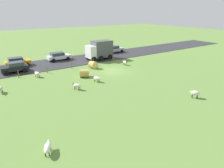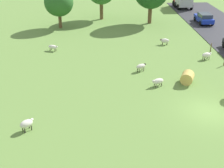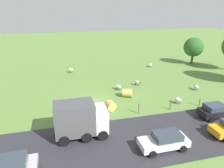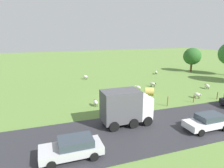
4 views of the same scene
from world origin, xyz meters
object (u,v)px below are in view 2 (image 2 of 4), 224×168
object	(u,v)px
sheep_2	(158,81)
sheep_4	(27,124)
sheep_6	(206,55)
car_4	(204,18)
hay_bale_0	(187,77)
sheep_0	(53,47)
sheep_3	(141,66)
sheep_1	(165,41)
tree_1	(59,2)

from	to	relation	value
sheep_2	sheep_4	bearing A→B (deg)	-148.93
sheep_6	car_4	bearing A→B (deg)	72.73
sheep_4	hay_bale_0	world-z (taller)	hay_bale_0
sheep_0	sheep_6	distance (m)	17.41
sheep_2	sheep_3	world-z (taller)	sheep_3
hay_bale_0	sheep_1	bearing A→B (deg)	88.86
sheep_1	tree_1	bearing A→B (deg)	148.65
sheep_1	hay_bale_0	bearing A→B (deg)	-91.14
tree_1	sheep_0	bearing A→B (deg)	-90.02
sheep_6	hay_bale_0	bearing A→B (deg)	-123.43
sheep_2	sheep_6	bearing A→B (deg)	43.08
sheep_4	hay_bale_0	size ratio (longest dim) A/B	0.83
sheep_0	hay_bale_0	size ratio (longest dim) A/B	0.98
sheep_1	sheep_2	size ratio (longest dim) A/B	0.94
car_4	sheep_2	bearing A→B (deg)	-118.19
sheep_2	sheep_3	distance (m)	3.55
sheep_0	sheep_2	bearing A→B (deg)	-43.22
sheep_6	tree_1	xyz separation A→B (m)	(-17.00, 13.37, 3.11)
sheep_4	tree_1	world-z (taller)	tree_1
tree_1	sheep_3	bearing A→B (deg)	-59.61
sheep_6	tree_1	distance (m)	21.85
sheep_6	tree_1	bearing A→B (deg)	141.82
sheep_1	sheep_3	size ratio (longest dim) A/B	0.97
tree_1	car_4	distance (m)	21.70
sheep_1	sheep_6	distance (m)	6.21
sheep_3	tree_1	xyz separation A→B (m)	(-9.42, 16.07, 3.12)
sheep_3	sheep_6	size ratio (longest dim) A/B	1.00
sheep_1	sheep_2	bearing A→B (deg)	-105.09
sheep_6	sheep_4	bearing A→B (deg)	-143.88
sheep_4	tree_1	bearing A→B (deg)	89.94
sheep_0	sheep_1	world-z (taller)	sheep_1
sheep_2	tree_1	xyz separation A→B (m)	(-10.48, 19.46, 3.16)
sheep_1	car_4	xyz separation A→B (m)	(7.98, 9.30, 0.34)
sheep_2	sheep_4	world-z (taller)	sheep_4
sheep_3	sheep_4	bearing A→B (deg)	-134.19
hay_bale_0	tree_1	bearing A→B (deg)	125.02
sheep_6	hay_bale_0	xyz separation A→B (m)	(-3.70, -5.61, 0.03)
sheep_1	tree_1	distance (m)	16.13
hay_bale_0	car_4	size ratio (longest dim) A/B	0.31
hay_bale_0	sheep_3	bearing A→B (deg)	143.14
sheep_3	hay_bale_0	size ratio (longest dim) A/B	0.92
sheep_3	car_4	size ratio (longest dim) A/B	0.29
sheep_2	sheep_4	size ratio (longest dim) A/B	1.13
sheep_1	hay_bale_0	xyz separation A→B (m)	(-0.21, -10.74, 0.05)
sheep_6	car_4	size ratio (longest dim) A/B	0.29
sheep_4	car_4	world-z (taller)	car_4
sheep_3	tree_1	world-z (taller)	tree_1
tree_1	sheep_4	bearing A→B (deg)	-90.06
sheep_6	hay_bale_0	distance (m)	6.72
sheep_2	car_4	bearing A→B (deg)	61.81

